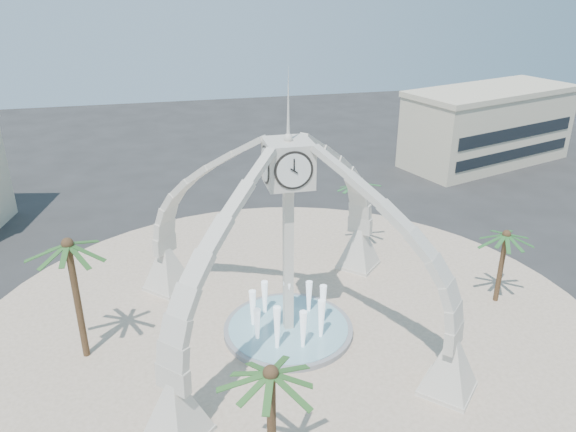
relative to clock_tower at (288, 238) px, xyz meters
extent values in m
plane|color=#282828|center=(0.00, 0.00, -6.49)|extent=(140.00, 140.00, 0.00)
cylinder|color=beige|center=(0.00, 0.00, -6.46)|extent=(40.00, 40.00, 0.06)
cube|color=beige|center=(0.00, 0.00, -1.59)|extent=(0.55, 0.55, 9.80)
cube|color=beige|center=(0.00, 0.00, 4.56)|extent=(2.50, 2.50, 2.50)
cone|color=beige|center=(0.00, 0.00, 7.81)|extent=(0.20, 0.20, 4.00)
cylinder|color=white|center=(0.00, -1.29, 4.56)|extent=(1.84, 0.04, 1.84)
pyramid|color=beige|center=(7.07, 7.07, -4.89)|extent=(3.80, 3.80, 3.20)
pyramid|color=beige|center=(-7.07, 7.07, -4.89)|extent=(3.80, 3.80, 3.20)
pyramid|color=beige|center=(-7.07, -7.07, -4.89)|extent=(3.80, 3.80, 3.20)
pyramid|color=beige|center=(7.07, -7.07, -4.89)|extent=(3.80, 3.80, 3.20)
cylinder|color=gray|center=(0.00, 0.00, -6.29)|extent=(8.00, 8.00, 0.40)
cylinder|color=#82B6C2|center=(0.00, 0.00, -6.07)|extent=(7.40, 7.40, 0.04)
cone|color=white|center=(0.00, 0.00, -4.47)|extent=(0.60, 0.60, 3.20)
cube|color=beige|center=(30.00, 28.00, -2.49)|extent=(21.49, 13.79, 8.00)
cube|color=beige|center=(30.00, 28.00, 1.81)|extent=(21.87, 14.17, 0.60)
cylinder|color=brown|center=(14.57, 0.36, -3.92)|extent=(0.34, 0.34, 5.14)
cylinder|color=brown|center=(-11.99, 0.40, -2.79)|extent=(0.39, 0.39, 7.41)
cylinder|color=brown|center=(7.81, 9.92, -3.60)|extent=(0.34, 0.34, 5.78)
cylinder|color=brown|center=(-3.23, -10.95, -3.35)|extent=(0.39, 0.39, 6.27)
camera|label=1|loc=(-6.54, -28.31, 14.14)|focal=35.00mm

